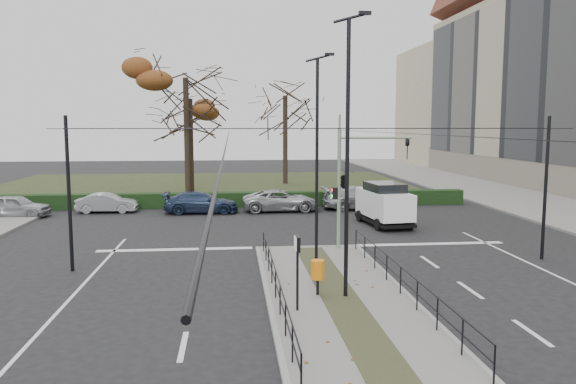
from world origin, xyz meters
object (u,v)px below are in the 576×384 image
object	(u,v)px
parked_car_first	(15,206)
rust_tree	(186,78)
litter_bin	(318,270)
white_van	(384,203)
streetlamp_median_far	(317,161)
bare_tree_near	(190,106)
traffic_light	(346,179)
streetlamp_median_near	(348,155)
parked_car_third	(201,202)
info_panel	(297,252)
bare_tree_center	(285,102)
parked_car_fourth	(281,201)
parked_car_fifth	(362,198)
parked_car_second	(107,203)

from	to	relation	value
parked_car_first	rust_tree	distance (m)	16.38
litter_bin	white_van	distance (m)	14.19
streetlamp_median_far	rust_tree	bearing A→B (deg)	105.27
bare_tree_near	white_van	bearing A→B (deg)	-53.71
traffic_light	white_van	distance (m)	7.22
parked_car_first	streetlamp_median_far	bearing A→B (deg)	-128.78
streetlamp_median_far	streetlamp_median_near	bearing A→B (deg)	-83.35
parked_car_first	parked_car_third	size ratio (longest dim) A/B	0.86
info_panel	bare_tree_near	size ratio (longest dim) A/B	0.22
bare_tree_center	bare_tree_near	distance (m)	10.46
parked_car_first	parked_car_fourth	distance (m)	16.43
bare_tree_near	parked_car_fifth	size ratio (longest dim) A/B	1.90
parked_car_fourth	rust_tree	world-z (taller)	rust_tree
traffic_light	parked_car_third	size ratio (longest dim) A/B	1.13
parked_car_first	traffic_light	bearing A→B (deg)	-118.10
streetlamp_median_near	parked_car_fourth	xyz separation A→B (m)	(-0.41, 18.98, -3.99)
info_panel	parked_car_fourth	xyz separation A→B (m)	(1.32, 20.17, -1.22)
info_panel	streetlamp_median_near	distance (m)	3.48
parked_car_first	bare_tree_near	xyz separation A→B (m)	(9.90, 11.13, 6.49)
bare_tree_near	rust_tree	bearing A→B (deg)	-101.10
info_panel	parked_car_second	bearing A→B (deg)	115.60
traffic_light	parked_car_first	bearing A→B (deg)	148.98
streetlamp_median_near	parked_car_fifth	distance (m)	20.36
litter_bin	bare_tree_center	size ratio (longest dim) A/B	0.10
traffic_light	white_van	world-z (taller)	traffic_light
traffic_light	streetlamp_median_far	xyz separation A→B (m)	(-1.85, -3.64, 1.03)
parked_car_first	parked_car_fourth	bearing A→B (deg)	-84.26
info_panel	bare_tree_near	world-z (taller)	bare_tree_near
traffic_light	bare_tree_near	distance (m)	23.97
litter_bin	streetlamp_median_near	xyz separation A→B (m)	(0.89, -0.26, 3.73)
streetlamp_median_far	bare_tree_center	bearing A→B (deg)	86.65
parked_car_third	bare_tree_center	size ratio (longest dim) A/B	0.43
info_panel	parked_car_first	bearing A→B (deg)	127.94
white_van	bare_tree_center	size ratio (longest dim) A/B	0.43
parked_car_second	parked_car_fifth	world-z (taller)	parked_car_fifth
streetlamp_median_near	parked_car_second	xyz separation A→B (m)	(-11.65, 19.52, -4.06)
streetlamp_median_far	parked_car_third	world-z (taller)	streetlamp_median_far
streetlamp_median_far	parked_car_fifth	world-z (taller)	streetlamp_median_far
info_panel	bare_tree_center	bearing A→B (deg)	85.03
litter_bin	bare_tree_near	xyz separation A→B (m)	(-6.03, 29.05, 6.22)
bare_tree_center	parked_car_fifth	world-z (taller)	bare_tree_center
bare_tree_center	parked_car_fifth	xyz separation A→B (m)	(3.61, -16.20, -6.97)
info_panel	parked_car_first	distance (m)	24.58
litter_bin	bare_tree_center	xyz separation A→B (m)	(2.35, 35.27, 6.78)
parked_car_first	parked_car_second	world-z (taller)	parked_car_first
white_van	info_panel	bearing A→B (deg)	-114.73
parked_car_third	streetlamp_median_far	bearing A→B (deg)	-160.81
parked_car_fourth	white_van	xyz separation A→B (m)	(5.31, -5.78, 0.56)
streetlamp_median_far	traffic_light	bearing A→B (deg)	62.99
parked_car_second	parked_car_fifth	size ratio (longest dim) A/B	0.71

